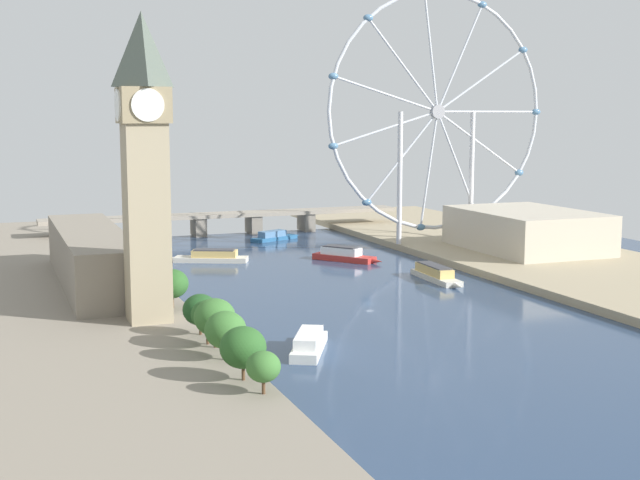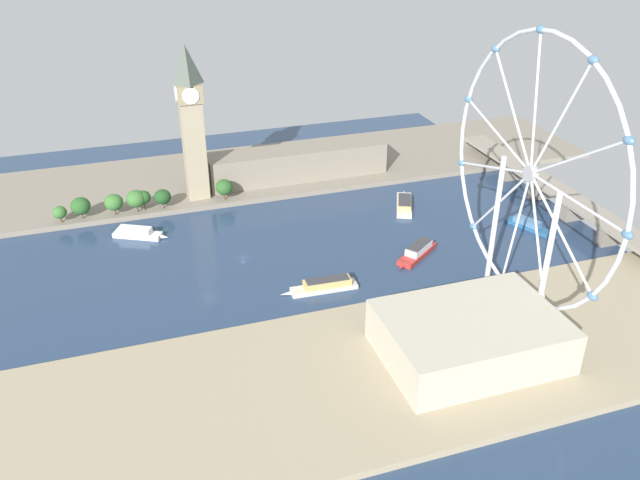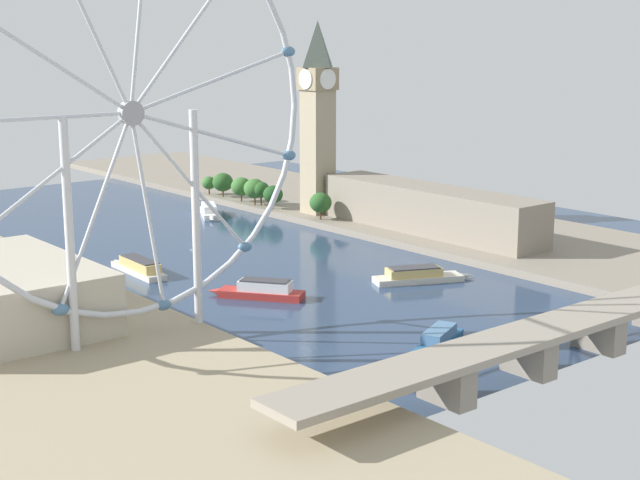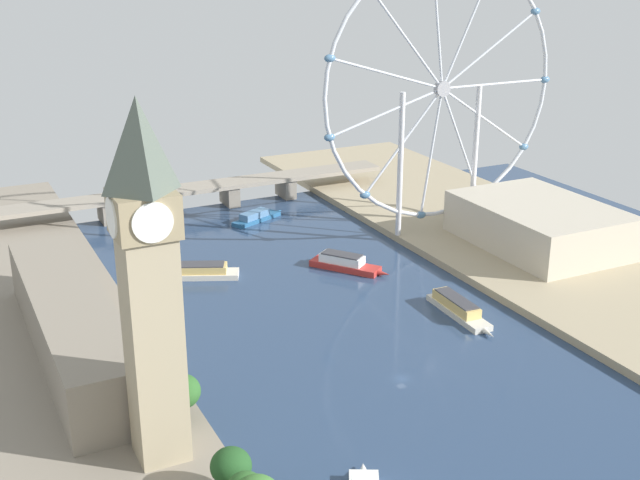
# 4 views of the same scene
# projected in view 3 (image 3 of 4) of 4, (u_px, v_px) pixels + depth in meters

# --- Properties ---
(ground_plane) EXTENTS (382.46, 382.46, 0.00)m
(ground_plane) POSITION_uv_depth(u_px,v_px,m) (192.00, 244.00, 395.36)
(ground_plane) COLOR navy
(riverbank_left) EXTENTS (90.00, 520.00, 3.00)m
(riverbank_left) POSITION_uv_depth(u_px,v_px,m) (378.00, 211.00, 460.84)
(riverbank_left) COLOR gray
(riverbank_left) RESTS_ON ground_plane
(clock_tower) EXTENTS (15.08, 15.08, 89.54)m
(clock_tower) POSITION_uv_depth(u_px,v_px,m) (318.00, 115.00, 439.74)
(clock_tower) COLOR tan
(clock_tower) RESTS_ON riverbank_left
(parliament_block) EXTENTS (22.00, 113.52, 19.41)m
(parliament_block) POSITION_uv_depth(u_px,v_px,m) (430.00, 209.00, 404.29)
(parliament_block) COLOR gray
(parliament_block) RESTS_ON riverbank_left
(tree_row_embankment) EXTENTS (11.77, 100.86, 13.05)m
(tree_row_embankment) POSITION_uv_depth(u_px,v_px,m) (256.00, 189.00, 469.31)
(tree_row_embankment) COLOR #513823
(tree_row_embankment) RESTS_ON riverbank_left
(ferris_wheel) EXTENTS (114.17, 3.20, 118.88)m
(ferris_wheel) POSITION_uv_depth(u_px,v_px,m) (131.00, 116.00, 252.38)
(ferris_wheel) COLOR silver
(ferris_wheel) RESTS_ON riverbank_right
(river_bridge) EXTENTS (194.46, 15.69, 11.71)m
(river_bridge) POSITION_uv_depth(u_px,v_px,m) (566.00, 331.00, 251.34)
(river_bridge) COLOR gray
(river_bridge) RESTS_ON ground_plane
(tour_boat_0) EXTENTS (18.48, 29.34, 5.58)m
(tour_boat_0) POSITION_uv_depth(u_px,v_px,m) (209.00, 211.00, 456.75)
(tour_boat_0) COLOR white
(tour_boat_0) RESTS_ON ground_plane
(tour_boat_1) EXTENTS (30.17, 17.06, 4.97)m
(tour_boat_1) POSITION_uv_depth(u_px,v_px,m) (438.00, 340.00, 265.02)
(tour_boat_1) COLOR #235684
(tour_boat_1) RESTS_ON ground_plane
(tour_boat_2) EXTENTS (36.17, 21.03, 5.55)m
(tour_boat_2) POSITION_uv_depth(u_px,v_px,m) (417.00, 276.00, 334.65)
(tour_boat_2) COLOR beige
(tour_boat_2) RESTS_ON ground_plane
(tour_boat_3) EXTENTS (8.58, 37.25, 5.83)m
(tour_boat_3) POSITION_uv_depth(u_px,v_px,m) (139.00, 267.00, 346.33)
(tour_boat_3) COLOR beige
(tour_boat_3) RESTS_ON ground_plane
(tour_boat_4) EXTENTS (24.03, 30.09, 6.36)m
(tour_boat_4) POSITION_uv_depth(u_px,v_px,m) (261.00, 290.00, 314.07)
(tour_boat_4) COLOR #B22D28
(tour_boat_4) RESTS_ON ground_plane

